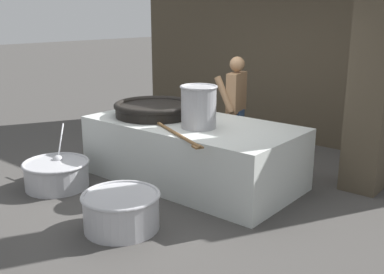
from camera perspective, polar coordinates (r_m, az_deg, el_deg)
The scene contains 10 objects.
ground_plane at distance 6.42m, azimuth -0.00°, elevation -5.47°, with size 60.00×60.00×0.00m, color #474442.
back_wall at distance 8.45m, azimuth 12.95°, elevation 12.62°, with size 6.98×0.24×3.87m, color #4C4233.
support_pillar at distance 6.14m, azimuth 22.39°, elevation 10.99°, with size 0.48×0.48×3.87m, color #4C4233.
hearth_platform at distance 6.29m, azimuth -0.00°, elevation -1.86°, with size 2.95×1.50×0.85m.
giant_wok_near at distance 6.57m, azimuth -4.76°, elevation 3.64°, with size 1.19×1.19×0.20m.
stock_pot at distance 5.82m, azimuth 0.86°, elevation 3.94°, with size 0.49×0.49×0.55m.
stirring_paddle at distance 5.46m, azimuth -1.78°, elevation 0.29°, with size 1.23×0.62×0.04m.
cook at distance 7.02m, azimuth 5.55°, elevation 3.92°, with size 0.47×0.66×1.67m.
prep_bowl_vegetables at distance 6.37m, azimuth -16.81°, elevation -4.37°, with size 0.95×0.95×0.73m.
prep_bowl_meat at distance 5.02m, azimuth -8.97°, elevation -9.06°, with size 0.87×0.87×0.41m.
Camera 1 is at (3.83, -4.63, 2.28)m, focal length 42.00 mm.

